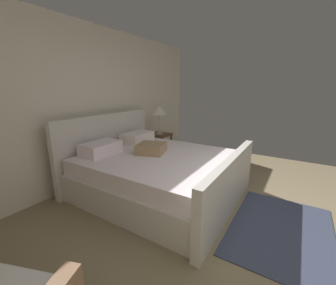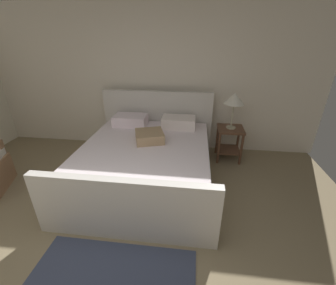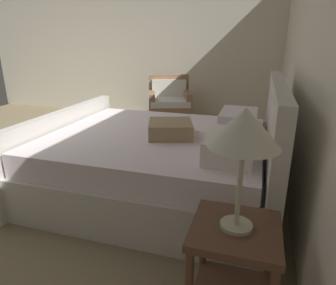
# 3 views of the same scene
# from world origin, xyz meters

# --- Properties ---
(ground_plane) EXTENTS (6.08, 6.24, 0.02)m
(ground_plane) POSITION_xyz_m (0.00, 0.00, -0.01)
(ground_plane) COLOR #847355
(wall_back) EXTENTS (6.20, 0.12, 2.59)m
(wall_back) POSITION_xyz_m (0.00, 3.18, 1.29)
(wall_back) COLOR silver
(wall_back) RESTS_ON ground
(bed) EXTENTS (2.00, 2.26, 1.16)m
(bed) POSITION_xyz_m (0.16, 1.89, 0.35)
(bed) COLOR silver
(bed) RESTS_ON ground
(nightstand_right) EXTENTS (0.44, 0.44, 0.60)m
(nightstand_right) POSITION_xyz_m (1.48, 2.72, 0.40)
(nightstand_right) COLOR brown
(nightstand_right) RESTS_ON ground
(table_lamp_right) EXTENTS (0.33, 0.33, 0.61)m
(table_lamp_right) POSITION_xyz_m (1.48, 2.72, 1.10)
(table_lamp_right) COLOR #B7B293
(table_lamp_right) RESTS_ON nightstand_right
(area_rug) EXTENTS (1.55, 1.04, 0.01)m
(area_rug) POSITION_xyz_m (0.16, 0.14, 0.01)
(area_rug) COLOR #394056
(area_rug) RESTS_ON ground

